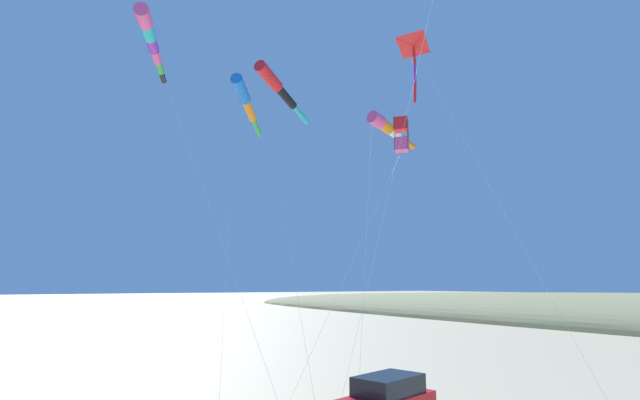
# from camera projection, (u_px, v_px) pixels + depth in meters

# --- Properties ---
(kite_delta_black_fish_shape) EXTENTS (2.08, 9.12, 16.93)m
(kite_delta_black_fish_shape) POSITION_uv_depth(u_px,v_px,m) (414.00, 46.00, 22.68)
(kite_delta_black_fish_shape) COLOR red
(kite_delta_black_fish_shape) RESTS_ON ground_plane
(kite_box_magenta_far_left) EXTENTS (5.82, 1.45, 12.23)m
(kite_box_magenta_far_left) POSITION_uv_depth(u_px,v_px,m) (401.00, 135.00, 20.26)
(kite_box_magenta_far_left) COLOR red
(kite_box_magenta_far_left) RESTS_ON ground_plane
(kite_windsock_purple_drifting) EXTENTS (13.61, 10.52, 16.50)m
(kite_windsock_purple_drifting) POSITION_uv_depth(u_px,v_px,m) (388.00, 128.00, 32.34)
(kite_windsock_purple_drifting) COLOR #EF4C93
(kite_windsock_purple_drifting) RESTS_ON ground_plane
(kite_windsock_striped_overhead) EXTENTS (3.84, 15.84, 17.95)m
(kite_windsock_striped_overhead) POSITION_uv_depth(u_px,v_px,m) (151.00, 40.00, 24.31)
(kite_windsock_striped_overhead) COLOR #EF4C93
(kite_windsock_striped_overhead) RESTS_ON ground_plane
(kite_windsock_yellow_midlevel) EXTENTS (9.10, 16.46, 17.09)m
(kite_windsock_yellow_midlevel) POSITION_uv_depth(u_px,v_px,m) (245.00, 101.00, 29.04)
(kite_windsock_yellow_midlevel) COLOR blue
(kite_windsock_yellow_midlevel) RESTS_ON ground_plane
(kite_windsock_small_distant) EXTENTS (10.61, 18.20, 19.39)m
(kite_windsock_small_distant) POSITION_uv_depth(u_px,v_px,m) (278.00, 88.00, 32.51)
(kite_windsock_small_distant) COLOR red
(kite_windsock_small_distant) RESTS_ON ground_plane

